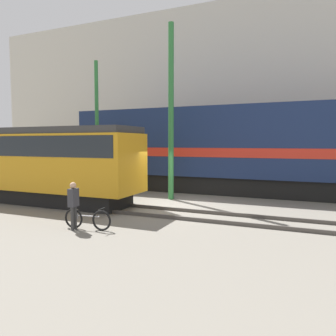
{
  "coord_description": "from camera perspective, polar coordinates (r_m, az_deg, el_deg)",
  "views": [
    {
      "loc": [
        5.68,
        -13.73,
        2.9
      ],
      "look_at": [
        0.07,
        -0.72,
        1.8
      ],
      "focal_mm": 35.0,
      "sensor_mm": 36.0,
      "label": 1
    }
  ],
  "objects": [
    {
      "name": "utility_pole_left",
      "position": [
        18.85,
        -12.26,
        6.78
      ],
      "size": [
        0.21,
        0.21,
        7.41
      ],
      "color": "#2D7238",
      "rests_on": "ground"
    },
    {
      "name": "utility_pole_center",
      "position": [
        16.7,
        0.53,
        9.64
      ],
      "size": [
        0.28,
        0.28,
        8.83
      ],
      "color": "#2D7238",
      "rests_on": "ground"
    },
    {
      "name": "bicycle",
      "position": [
        11.36,
        -13.85,
        -8.68
      ],
      "size": [
        1.73,
        0.44,
        0.74
      ],
      "color": "black",
      "rests_on": "ground"
    },
    {
      "name": "building_backdrop",
      "position": [
        28.5,
        11.89,
        12.11
      ],
      "size": [
        44.74,
        6.0,
        13.5
      ],
      "color": "beige",
      "rests_on": "ground"
    },
    {
      "name": "track_far",
      "position": [
        19.7,
        6.35,
        -3.85
      ],
      "size": [
        60.0,
        1.51,
        0.14
      ],
      "color": "#47423D",
      "rests_on": "ground"
    },
    {
      "name": "track_near",
      "position": [
        13.58,
        -1.95,
        -7.59
      ],
      "size": [
        60.0,
        1.51,
        0.14
      ],
      "color": "#47423D",
      "rests_on": "ground"
    },
    {
      "name": "person",
      "position": [
        11.34,
        -16.15,
        -5.57
      ],
      "size": [
        0.26,
        0.38,
        1.6
      ],
      "color": "#333333",
      "rests_on": "ground"
    },
    {
      "name": "ground_plane",
      "position": [
        15.13,
        0.85,
        -6.61
      ],
      "size": [
        120.0,
        120.0,
        0.0
      ],
      "primitive_type": "plane",
      "color": "slate"
    },
    {
      "name": "streetcar",
      "position": [
        16.86,
        -21.16,
        1.27
      ],
      "size": [
        10.13,
        2.54,
        3.59
      ],
      "color": "black",
      "rests_on": "ground"
    },
    {
      "name": "freight_locomotive",
      "position": [
        19.0,
        12.33,
        3.34
      ],
      "size": [
        19.69,
        3.04,
        5.5
      ],
      "color": "black",
      "rests_on": "ground"
    }
  ]
}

